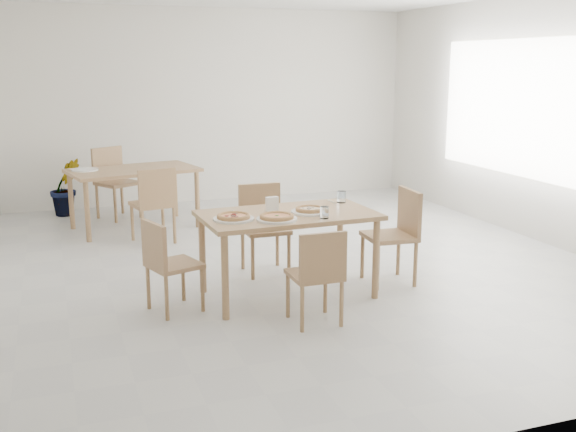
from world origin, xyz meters
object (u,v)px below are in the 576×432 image
object	(u,v)px
chair_east	(398,229)
pizza_margherita	(277,216)
chair_south	(318,271)
main_table	(288,222)
chair_north	(263,221)
pizza_pepperoni	(234,216)
chair_back_n	(113,177)
plate_margherita	(277,219)
chair_back_s	(155,200)
second_table	(133,175)
potted_plant	(66,187)
plate_pepperoni	(234,219)
plate_mushroom	(310,212)
napkin_holder	(272,205)
tumbler_b	(324,213)
pizza_mushroom	(310,209)
chair_west	(166,260)
plate_empty	(85,170)
tumbler_a	(341,197)

from	to	relation	value
chair_east	pizza_margherita	bearing A→B (deg)	-75.03
chair_south	pizza_margherita	world-z (taller)	pizza_margherita
main_table	chair_north	distance (m)	0.80
pizza_pepperoni	chair_back_n	distance (m)	3.87
plate_margherita	chair_back_s	xyz separation A→B (m)	(-0.66, 2.38, -0.25)
second_table	potted_plant	bearing A→B (deg)	114.46
main_table	plate_pepperoni	xyz separation A→B (m)	(-0.52, -0.10, 0.09)
plate_mushroom	plate_pepperoni	size ratio (longest dim) A/B	0.96
pizza_margherita	napkin_holder	xyz separation A→B (m)	(0.06, 0.32, 0.03)
tumbler_b	pizza_mushroom	bearing A→B (deg)	98.63
chair_north	chair_east	world-z (taller)	chair_east
main_table	second_table	xyz separation A→B (m)	(-0.97, 2.99, 0.00)
plate_mushroom	chair_north	bearing A→B (deg)	101.43
pizza_pepperoni	napkin_holder	world-z (taller)	napkin_holder
plate_pepperoni	chair_back_s	xyz separation A→B (m)	(-0.33, 2.26, -0.25)
chair_east	pizza_margherita	world-z (taller)	chair_east
plate_margherita	pizza_margherita	bearing A→B (deg)	0.00
plate_mushroom	pizza_mushroom	xyz separation A→B (m)	(-0.00, -0.00, 0.02)
main_table	chair_back_s	xyz separation A→B (m)	(-0.84, 2.15, -0.16)
potted_plant	napkin_holder	bearing A→B (deg)	-67.48
plate_margherita	napkin_holder	size ratio (longest dim) A/B	2.53
main_table	plate_pepperoni	size ratio (longest dim) A/B	4.52
pizza_mushroom	second_table	distance (m)	3.26
chair_west	main_table	bearing A→B (deg)	-104.49
tumbler_b	plate_empty	bearing A→B (deg)	117.73
plate_mushroom	second_table	xyz separation A→B (m)	(-1.16, 3.04, -0.09)
chair_north	plate_empty	distance (m)	2.76
main_table	chair_back_s	size ratio (longest dim) A/B	1.75
plate_margherita	napkin_holder	bearing A→B (deg)	78.91
chair_back_s	chair_back_n	world-z (taller)	chair_back_n
plate_mushroom	potted_plant	world-z (taller)	potted_plant
potted_plant	main_table	bearing A→B (deg)	-66.51
potted_plant	chair_east	bearing A→B (deg)	-54.71
tumbler_b	napkin_holder	bearing A→B (deg)	131.26
pizza_mushroom	tumbler_a	distance (m)	0.53
main_table	plate_pepperoni	bearing A→B (deg)	-171.03
pizza_margherita	second_table	world-z (taller)	pizza_margherita
plate_mushroom	pizza_pepperoni	world-z (taller)	pizza_pepperoni
plate_mushroom	plate_empty	size ratio (longest dim) A/B	1.03
plate_margherita	chair_east	bearing A→B (deg)	11.04
chair_east	plate_empty	xyz separation A→B (m)	(-2.63, 3.03, 0.25)
chair_south	plate_margherita	size ratio (longest dim) A/B	2.29
chair_east	chair_back_n	bearing A→B (deg)	-144.71
chair_east	potted_plant	xyz separation A→B (m)	(-2.85, 4.02, -0.13)
main_table	chair_south	bearing A→B (deg)	-93.54
main_table	chair_north	world-z (taller)	chair_north
chair_south	pizza_margherita	xyz separation A→B (m)	(-0.16, 0.52, 0.33)
second_table	pizza_margherita	bearing A→B (deg)	-88.30
pizza_margherita	chair_north	bearing A→B (deg)	79.28
chair_west	tumbler_a	bearing A→B (deg)	-97.29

